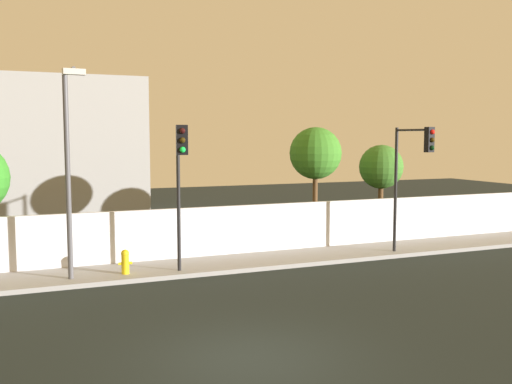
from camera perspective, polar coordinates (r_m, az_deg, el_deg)
The scene contains 10 objects.
ground_plane at distance 12.06m, azimuth -0.55°, elevation -16.35°, with size 80.00×80.00×0.00m, color black.
sidewalk at distance 19.56m, azimuth -9.57°, elevation -7.65°, with size 36.00×2.40×0.15m, color #949494.
perimeter_wall at distance 20.61m, azimuth -10.40°, elevation -4.23°, with size 36.00×0.18×1.80m, color silver.
traffic_light_left at distance 17.90m, azimuth -7.55°, elevation 2.55°, with size 0.43×1.48×4.71m.
traffic_light_right at distance 21.73m, azimuth 15.42°, elevation 2.93°, with size 0.60×1.69×4.71m.
street_lamp_curbside at distance 17.98m, azimuth -18.18°, elevation 3.24°, with size 0.62×1.75×6.28m.
fire_hydrant at distance 18.79m, azimuth -12.91°, elevation -6.71°, with size 0.44×0.26×0.78m.
roadside_tree_midleft at distance 24.23m, azimuth 5.95°, elevation 3.80°, with size 2.20×2.20×4.93m.
roadside_tree_midright at distance 25.98m, azimuth 12.37°, elevation 2.39°, with size 1.95×1.95×4.17m.
low_building_distant at distance 33.91m, azimuth -23.97°, elevation 3.94°, with size 14.81×6.00×7.75m, color #9A9A9A.
Camera 1 is at (-4.15, -10.40, 4.47)m, focal length 40.13 mm.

